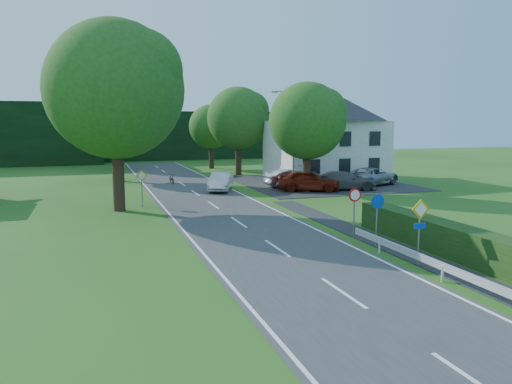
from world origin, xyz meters
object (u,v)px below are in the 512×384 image
object	(u,v)px
parked_car_red	(308,181)
parked_car_silver_b	(372,176)
motorcycle	(172,178)
parked_car_silver_a	(291,178)
parasol	(306,176)
parked_car_grey	(344,181)
streetlight	(292,135)
moving_car	(221,182)

from	to	relation	value
parked_car_red	parked_car_silver_b	bearing A→B (deg)	-51.76
motorcycle	parked_car_silver_a	xyz separation A→B (m)	(9.20, -5.83, 0.31)
parasol	motorcycle	bearing A→B (deg)	145.35
parked_car_red	parked_car_grey	size ratio (longest dim) A/B	0.96
parked_car_red	parked_car_silver_b	size ratio (longest dim) A/B	0.88
motorcycle	parked_car_silver_b	distance (m)	17.70
parked_car_silver_a	parked_car_grey	distance (m)	4.53
parked_car_silver_a	parked_car_grey	size ratio (longest dim) A/B	0.88
parked_car_red	parasol	xyz separation A→B (m)	(0.56, 1.68, 0.21)
parked_car_silver_a	motorcycle	bearing A→B (deg)	55.09
parked_car_red	parasol	distance (m)	1.78
motorcycle	parked_car_grey	bearing A→B (deg)	-38.13
streetlight	parked_car_grey	bearing A→B (deg)	-27.03
streetlight	parked_car_silver_a	xyz separation A→B (m)	(0.39, 1.00, -3.68)
streetlight	parked_car_red	bearing A→B (deg)	-68.82
parasol	parked_car_red	bearing A→B (deg)	-108.63
motorcycle	parked_car_silver_b	size ratio (longest dim) A/B	0.30
moving_car	streetlight	bearing A→B (deg)	15.69
motorcycle	parked_car_silver_b	xyz separation A→B (m)	(16.29, -6.93, 0.34)
streetlight	parked_car_silver_b	distance (m)	8.31
parked_car_silver_a	parked_car_silver_b	size ratio (longest dim) A/B	0.81
motorcycle	parked_car_silver_a	size ratio (longest dim) A/B	0.37
motorcycle	parked_car_red	bearing A→B (deg)	-45.58
streetlight	parked_car_red	distance (m)	4.08
streetlight	parked_car_red	xyz separation A→B (m)	(0.70, -1.81, -3.59)
motorcycle	parked_car_silver_b	world-z (taller)	parked_car_silver_b
moving_car	parked_car_silver_b	world-z (taller)	parked_car_silver_b
streetlight	parked_car_red	world-z (taller)	streetlight
parked_car_grey	moving_car	bearing A→B (deg)	90.99
parked_car_silver_a	parasol	bearing A→B (deg)	-144.74
parked_car_grey	parked_car_silver_b	xyz separation A→B (m)	(3.65, 1.86, 0.03)
parked_car_red	parasol	world-z (taller)	parasol
moving_car	parked_car_silver_a	xyz separation A→B (m)	(6.24, 0.39, 0.02)
parked_car_red	parked_car_grey	xyz separation A→B (m)	(3.12, -0.14, -0.09)
streetlight	parked_car_silver_a	bearing A→B (deg)	68.92
streetlight	parked_car_grey	xyz separation A→B (m)	(3.82, -1.95, -3.68)
moving_car	parked_car_silver_b	xyz separation A→B (m)	(13.33, -0.71, 0.05)
streetlight	parked_car_silver_a	world-z (taller)	streetlight
streetlight	motorcycle	xyz separation A→B (m)	(-8.81, 6.83, -3.99)
motorcycle	parked_car_grey	distance (m)	15.39
parked_car_silver_a	streetlight	bearing A→B (deg)	156.38
moving_car	parasol	distance (m)	7.17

